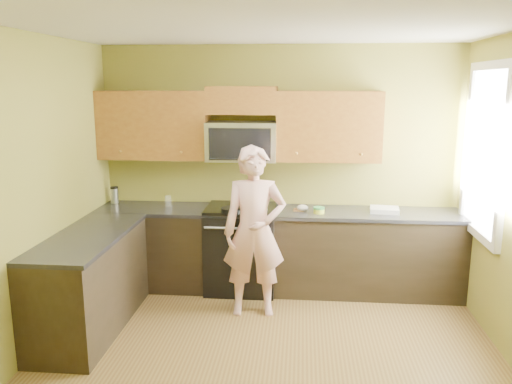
# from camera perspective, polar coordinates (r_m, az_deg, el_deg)

# --- Properties ---
(floor) EXTENTS (4.00, 4.00, 0.00)m
(floor) POSITION_cam_1_polar(r_m,az_deg,el_deg) (4.39, 1.13, -19.24)
(floor) COLOR brown
(floor) RESTS_ON ground
(ceiling) EXTENTS (4.00, 4.00, 0.00)m
(ceiling) POSITION_cam_1_polar(r_m,az_deg,el_deg) (3.78, 1.31, 18.45)
(ceiling) COLOR white
(ceiling) RESTS_ON ground
(wall_back) EXTENTS (4.00, 0.00, 4.00)m
(wall_back) POSITION_cam_1_polar(r_m,az_deg,el_deg) (5.82, 2.59, 2.83)
(wall_back) COLOR olive
(wall_back) RESTS_ON ground
(wall_front) EXTENTS (4.00, 0.00, 4.00)m
(wall_front) POSITION_cam_1_polar(r_m,az_deg,el_deg) (1.99, -2.96, -15.71)
(wall_front) COLOR olive
(wall_front) RESTS_ON ground
(wall_left) EXTENTS (0.00, 4.00, 4.00)m
(wall_left) POSITION_cam_1_polar(r_m,az_deg,el_deg) (4.47, -25.31, -1.13)
(wall_left) COLOR olive
(wall_left) RESTS_ON ground
(cabinet_back_run) EXTENTS (4.00, 0.60, 0.88)m
(cabinet_back_run) POSITION_cam_1_polar(r_m,az_deg,el_deg) (5.75, 2.36, -6.64)
(cabinet_back_run) COLOR black
(cabinet_back_run) RESTS_ON floor
(cabinet_left_run) EXTENTS (0.60, 1.60, 0.88)m
(cabinet_left_run) POSITION_cam_1_polar(r_m,az_deg,el_deg) (5.11, -18.02, -9.70)
(cabinet_left_run) COLOR black
(cabinet_left_run) RESTS_ON floor
(countertop_back) EXTENTS (4.00, 0.62, 0.04)m
(countertop_back) POSITION_cam_1_polar(r_m,az_deg,el_deg) (5.61, 2.40, -2.21)
(countertop_back) COLOR black
(countertop_back) RESTS_ON cabinet_back_run
(countertop_left) EXTENTS (0.62, 1.60, 0.04)m
(countertop_left) POSITION_cam_1_polar(r_m,az_deg,el_deg) (4.96, -18.26, -4.75)
(countertop_left) COLOR black
(countertop_left) RESTS_ON cabinet_left_run
(stove) EXTENTS (0.76, 0.65, 0.95)m
(stove) POSITION_cam_1_polar(r_m,az_deg,el_deg) (5.75, -1.66, -6.27)
(stove) COLOR black
(stove) RESTS_ON floor
(microwave) EXTENTS (0.76, 0.40, 0.42)m
(microwave) POSITION_cam_1_polar(r_m,az_deg,el_deg) (5.64, -1.57, 3.57)
(microwave) COLOR silver
(microwave) RESTS_ON wall_back
(upper_cab_left) EXTENTS (1.22, 0.33, 0.75)m
(upper_cab_left) POSITION_cam_1_polar(r_m,az_deg,el_deg) (5.88, -11.18, 3.68)
(upper_cab_left) COLOR brown
(upper_cab_left) RESTS_ON wall_back
(upper_cab_right) EXTENTS (1.12, 0.33, 0.75)m
(upper_cab_right) POSITION_cam_1_polar(r_m,az_deg,el_deg) (5.65, 8.01, 3.46)
(upper_cab_right) COLOR brown
(upper_cab_right) RESTS_ON wall_back
(upper_cab_over_mw) EXTENTS (0.76, 0.33, 0.30)m
(upper_cab_over_mw) POSITION_cam_1_polar(r_m,az_deg,el_deg) (5.62, -1.56, 10.19)
(upper_cab_over_mw) COLOR brown
(upper_cab_over_mw) RESTS_ON wall_back
(window) EXTENTS (0.06, 1.06, 1.66)m
(window) POSITION_cam_1_polar(r_m,az_deg,el_deg) (5.27, 24.28, 4.12)
(window) COLOR white
(window) RESTS_ON wall_right
(woman) EXTENTS (0.66, 0.47, 1.70)m
(woman) POSITION_cam_1_polar(r_m,az_deg,el_deg) (5.04, -0.18, -4.44)
(woman) COLOR #EC8176
(woman) RESTS_ON floor
(frying_pan) EXTENTS (0.28, 0.44, 0.05)m
(frying_pan) POSITION_cam_1_polar(r_m,az_deg,el_deg) (5.38, -2.64, -2.29)
(frying_pan) COLOR black
(frying_pan) RESTS_ON stove
(butter_tub) EXTENTS (0.13, 0.13, 0.09)m
(butter_tub) POSITION_cam_1_polar(r_m,az_deg,el_deg) (5.50, 7.04, -2.37)
(butter_tub) COLOR #ECF941
(butter_tub) RESTS_ON countertop_back
(toast_slice) EXTENTS (0.11, 0.11, 0.01)m
(toast_slice) POSITION_cam_1_polar(r_m,az_deg,el_deg) (5.59, 4.78, -2.01)
(toast_slice) COLOR #B27F47
(toast_slice) RESTS_ON countertop_back
(napkin_a) EXTENTS (0.11, 0.12, 0.06)m
(napkin_a) POSITION_cam_1_polar(r_m,az_deg,el_deg) (5.49, 0.75, -1.98)
(napkin_a) COLOR silver
(napkin_a) RESTS_ON countertop_back
(napkin_b) EXTENTS (0.15, 0.16, 0.07)m
(napkin_b) POSITION_cam_1_polar(r_m,az_deg,el_deg) (5.58, 5.21, -1.77)
(napkin_b) COLOR silver
(napkin_b) RESTS_ON countertop_back
(dish_towel) EXTENTS (0.33, 0.27, 0.05)m
(dish_towel) POSITION_cam_1_polar(r_m,az_deg,el_deg) (5.68, 14.14, -1.94)
(dish_towel) COLOR white
(dish_towel) RESTS_ON countertop_back
(travel_mug) EXTENTS (0.10, 0.10, 0.19)m
(travel_mug) POSITION_cam_1_polar(r_m,az_deg,el_deg) (6.15, -15.47, -1.19)
(travel_mug) COLOR silver
(travel_mug) RESTS_ON countertop_back
(glass_a) EXTENTS (0.08, 0.08, 0.12)m
(glass_a) POSITION_cam_1_polar(r_m,az_deg,el_deg) (5.84, -9.79, -1.00)
(glass_a) COLOR silver
(glass_a) RESTS_ON countertop_back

